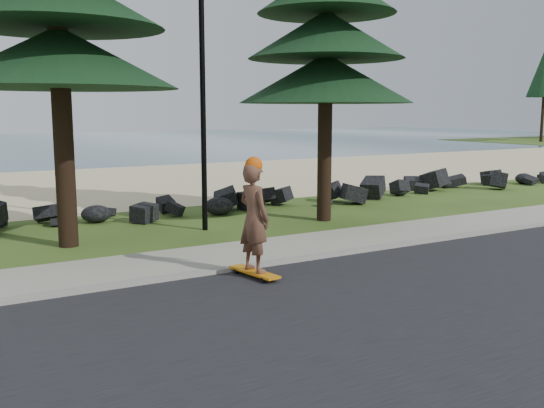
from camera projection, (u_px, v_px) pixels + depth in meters
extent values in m
plane|color=#304917|center=(265.00, 255.00, 13.11)|extent=(160.00, 160.00, 0.00)
cube|color=black|center=(410.00, 313.00, 9.26)|extent=(160.00, 7.00, 0.02)
cube|color=gray|center=(287.00, 261.00, 12.33)|extent=(160.00, 0.20, 0.10)
cube|color=gray|center=(261.00, 251.00, 13.27)|extent=(160.00, 2.00, 0.08)
cube|color=beige|center=(96.00, 185.00, 25.50)|extent=(160.00, 15.00, 0.01)
cylinder|color=black|center=(327.00, 2.00, 16.33)|extent=(0.40, 0.40, 12.00)
cylinder|color=black|center=(202.00, 74.00, 15.23)|extent=(0.14, 0.14, 8.00)
cube|color=orange|center=(254.00, 272.00, 11.25)|extent=(0.50, 1.24, 0.04)
imported|color=brown|center=(254.00, 218.00, 11.10)|extent=(0.60, 0.80, 2.01)
sphere|color=#D14D0B|center=(254.00, 165.00, 10.95)|extent=(0.32, 0.32, 0.32)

